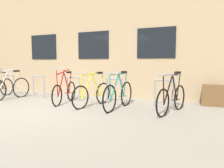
{
  "coord_description": "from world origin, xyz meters",
  "views": [
    {
      "loc": [
        4.13,
        -4.2,
        1.25
      ],
      "look_at": [
        1.5,
        1.6,
        0.64
      ],
      "focal_mm": 35.24,
      "sensor_mm": 36.0,
      "label": 1
    }
  ],
  "objects_px": {
    "bicycle_black": "(172,98)",
    "planter_box": "(215,96)",
    "bicycle_red": "(65,91)",
    "bicycle_yellow": "(92,93)",
    "bicycle_teal": "(119,94)",
    "bicycle_white": "(10,88)"
  },
  "relations": [
    {
      "from": "bicycle_black",
      "to": "planter_box",
      "type": "distance_m",
      "value": 1.78
    },
    {
      "from": "bicycle_black",
      "to": "bicycle_red",
      "type": "bearing_deg",
      "value": 179.38
    },
    {
      "from": "bicycle_yellow",
      "to": "bicycle_teal",
      "type": "xyz_separation_m",
      "value": [
        0.84,
        -0.03,
        0.02
      ]
    },
    {
      "from": "bicycle_yellow",
      "to": "bicycle_teal",
      "type": "distance_m",
      "value": 0.84
    },
    {
      "from": "bicycle_white",
      "to": "planter_box",
      "type": "height_order",
      "value": "bicycle_white"
    },
    {
      "from": "bicycle_red",
      "to": "planter_box",
      "type": "relative_size",
      "value": 2.41
    },
    {
      "from": "bicycle_yellow",
      "to": "bicycle_white",
      "type": "distance_m",
      "value": 3.24
    },
    {
      "from": "bicycle_teal",
      "to": "planter_box",
      "type": "distance_m",
      "value": 2.87
    },
    {
      "from": "bicycle_red",
      "to": "bicycle_black",
      "type": "bearing_deg",
      "value": -0.62
    },
    {
      "from": "planter_box",
      "to": "bicycle_teal",
      "type": "bearing_deg",
      "value": -146.88
    },
    {
      "from": "bicycle_red",
      "to": "planter_box",
      "type": "distance_m",
      "value": 4.52
    },
    {
      "from": "bicycle_yellow",
      "to": "bicycle_white",
      "type": "height_order",
      "value": "bicycle_white"
    },
    {
      "from": "bicycle_red",
      "to": "bicycle_black",
      "type": "distance_m",
      "value": 3.3
    },
    {
      "from": "bicycle_teal",
      "to": "bicycle_red",
      "type": "distance_m",
      "value": 1.89
    },
    {
      "from": "bicycle_white",
      "to": "bicycle_red",
      "type": "relative_size",
      "value": 1.02
    },
    {
      "from": "bicycle_yellow",
      "to": "planter_box",
      "type": "relative_size",
      "value": 2.39
    },
    {
      "from": "bicycle_red",
      "to": "bicycle_yellow",
      "type": "bearing_deg",
      "value": -5.1
    },
    {
      "from": "bicycle_black",
      "to": "planter_box",
      "type": "xyz_separation_m",
      "value": [
        0.99,
        1.48,
        -0.08
      ]
    },
    {
      "from": "bicycle_white",
      "to": "bicycle_red",
      "type": "height_order",
      "value": "same"
    },
    {
      "from": "bicycle_yellow",
      "to": "bicycle_teal",
      "type": "height_order",
      "value": "bicycle_teal"
    },
    {
      "from": "bicycle_red",
      "to": "bicycle_white",
      "type": "bearing_deg",
      "value": -175.3
    },
    {
      "from": "bicycle_teal",
      "to": "planter_box",
      "type": "height_order",
      "value": "bicycle_teal"
    }
  ]
}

